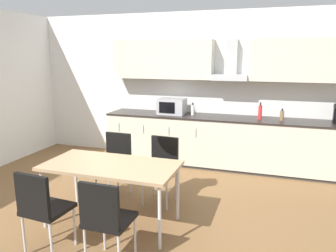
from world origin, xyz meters
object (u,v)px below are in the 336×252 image
at_px(bottle_red, 260,112).
at_px(chair_near_left, 41,205).
at_px(chair_far_left, 116,158).
at_px(microwave, 172,106).
at_px(pendant_lamp, 107,68).
at_px(chair_far_right, 162,163).
at_px(dining_table, 111,168).
at_px(chair_near_right, 105,215).
at_px(bottle_brown, 282,115).
at_px(bottle_white, 193,110).

distance_m(bottle_red, chair_near_left, 3.70).
bearing_deg(chair_far_left, microwave, 79.64).
bearing_deg(pendant_lamp, chair_far_left, 113.87).
distance_m(chair_far_right, pendant_lamp, 1.52).
height_order(dining_table, chair_near_right, chair_near_right).
xyz_separation_m(chair_near_right, chair_far_left, (-0.68, 1.53, 0.00)).
distance_m(microwave, bottle_brown, 1.89).
distance_m(bottle_red, chair_far_right, 2.06).
bearing_deg(chair_near_left, chair_near_right, -0.02).
xyz_separation_m(microwave, pendant_lamp, (0.04, -2.42, 0.77)).
bearing_deg(bottle_brown, pendant_lamp, -127.39).
distance_m(chair_near_right, chair_far_right, 1.53).
height_order(chair_far_right, pendant_lamp, pendant_lamp).
height_order(microwave, bottle_brown, microwave).
bearing_deg(bottle_red, pendant_lamp, -122.03).
xyz_separation_m(bottle_red, chair_near_right, (-1.16, -3.17, -0.48)).
distance_m(bottle_brown, chair_far_left, 2.78).
distance_m(bottle_red, bottle_brown, 0.35).
height_order(bottle_white, chair_far_right, bottle_white).
height_order(bottle_red, chair_far_right, bottle_red).
xyz_separation_m(bottle_white, chair_near_right, (-0.01, -3.20, -0.45)).
distance_m(bottle_white, chair_near_left, 3.31).
xyz_separation_m(dining_table, pendant_lamp, (0.00, 0.00, 1.12)).
bearing_deg(pendant_lamp, bottle_brown, 52.61).
xyz_separation_m(bottle_white, chair_far_left, (-0.69, -1.67, -0.45)).
bearing_deg(chair_near_left, dining_table, 65.54).
bearing_deg(dining_table, bottle_red, 57.97).
bearing_deg(chair_far_left, chair_far_right, -0.01).
bearing_deg(dining_table, chair_near_left, -114.46).
bearing_deg(dining_table, bottle_white, 81.88).
relative_size(dining_table, chair_near_left, 1.74).
bearing_deg(bottle_brown, bottle_red, -177.14).
bearing_deg(pendant_lamp, chair_near_left, -114.46).
bearing_deg(bottle_red, dining_table, -122.03).
bearing_deg(bottle_white, pendant_lamp, -98.12).
distance_m(dining_table, chair_far_left, 0.85).
height_order(bottle_brown, chair_far_right, bottle_brown).
distance_m(microwave, bottle_white, 0.39).
height_order(bottle_red, bottle_brown, bottle_red).
height_order(bottle_red, chair_far_left, bottle_red).
distance_m(bottle_brown, dining_table, 3.06).
height_order(bottle_white, pendant_lamp, pendant_lamp).
bearing_deg(bottle_white, microwave, -177.42).
bearing_deg(bottle_red, chair_near_right, -110.15).
distance_m(microwave, chair_far_right, 1.77).
bearing_deg(bottle_white, bottle_brown, -0.76).
bearing_deg(chair_near_left, chair_far_right, 65.56).
height_order(dining_table, chair_near_left, chair_near_left).
bearing_deg(dining_table, chair_far_left, 113.87).
height_order(bottle_brown, chair_near_right, bottle_brown).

